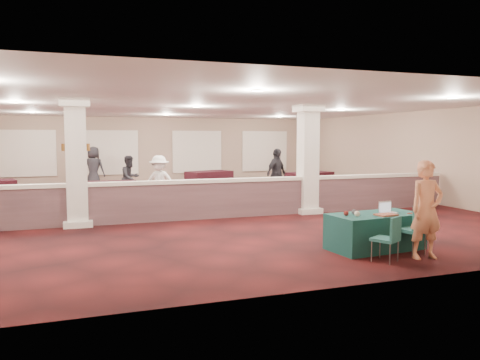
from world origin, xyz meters
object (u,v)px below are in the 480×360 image
object	(u,v)px
far_table_front_left	(108,193)
attendee_a	(130,178)
conf_chair_side	(389,235)
far_table_front_center	(243,196)
far_table_back_right	(309,182)
attendee_d	(94,169)
near_table	(375,232)
conf_chair_main	(414,225)
attendee_b	(159,182)
far_table_front_right	(258,190)
attendee_c	(276,174)
far_table_back_center	(209,180)
woman	(426,210)

from	to	relation	value
far_table_front_left	attendee_a	world-z (taller)	attendee_a
attendee_a	conf_chair_side	bearing A→B (deg)	-107.30
far_table_front_left	far_table_front_center	xyz separation A→B (m)	(4.11, -2.16, -0.03)
far_table_back_right	attendee_d	world-z (taller)	attendee_d
attendee_a	near_table	bearing A→B (deg)	-103.65
conf_chair_side	conf_chair_main	bearing A→B (deg)	-9.31
attendee_b	far_table_front_right	bearing A→B (deg)	29.62
conf_chair_main	far_table_front_center	xyz separation A→B (m)	(-0.91, 7.07, -0.22)
conf_chair_side	attendee_a	bearing A→B (deg)	79.01
near_table	attendee_c	world-z (taller)	attendee_c
attendee_a	attendee_d	world-z (taller)	attendee_d
far_table_front_right	far_table_back_center	world-z (taller)	far_table_back_center
far_table_back_right	attendee_c	distance (m)	3.21
far_table_back_center	far_table_back_right	xyz separation A→B (m)	(3.83, -2.10, 0.00)
near_table	far_table_front_right	bearing A→B (deg)	81.01
far_table_front_center	attendee_b	xyz separation A→B (m)	(-2.63, 0.64, 0.49)
far_table_front_center	far_table_front_right	bearing A→B (deg)	50.73
conf_chair_main	far_table_front_right	xyz separation A→B (m)	(0.06, 8.25, -0.18)
far_table_front_left	far_table_front_center	distance (m)	4.64
conf_chair_main	conf_chair_side	size ratio (longest dim) A/B	1.18
conf_chair_side	far_table_back_center	world-z (taller)	conf_chair_side
conf_chair_side	attendee_a	size ratio (longest dim) A/B	0.52
far_table_front_right	near_table	bearing A→B (deg)	-93.46
far_table_front_left	attendee_c	distance (m)	5.97
far_table_front_left	far_table_front_right	distance (m)	5.17
conf_chair_side	far_table_front_right	distance (m)	8.57
conf_chair_side	far_table_front_center	bearing A→B (deg)	61.82
woman	far_table_back_right	world-z (taller)	woman
attendee_a	attendee_b	distance (m)	2.48
far_table_front_center	attendee_c	world-z (taller)	attendee_c
near_table	conf_chair_main	size ratio (longest dim) A/B	1.90
conf_chair_main	far_table_front_center	size ratio (longest dim) A/B	0.56
conf_chair_side	far_table_back_right	xyz separation A→B (m)	(4.09, 10.79, -0.09)
far_table_back_right	attendee_b	bearing A→B (deg)	-157.78
woman	attendee_c	bearing A→B (deg)	88.45
far_table_front_left	far_table_back_center	bearing A→B (deg)	36.86
far_table_front_left	attendee_d	bearing A→B (deg)	93.82
far_table_front_right	attendee_d	bearing A→B (deg)	134.21
attendee_d	far_table_back_right	bearing A→B (deg)	-174.43
attendee_c	far_table_front_right	bearing A→B (deg)	163.17
far_table_front_center	attendee_a	distance (m)	4.49
far_table_front_left	far_table_back_right	xyz separation A→B (m)	(8.33, 1.27, 0.02)
far_table_front_center	attendee_a	world-z (taller)	attendee_a
far_table_front_right	attendee_b	size ratio (longest dim) A/B	1.17
far_table_back_center	attendee_a	size ratio (longest dim) A/B	1.23
attendee_d	attendee_a	bearing A→B (deg)	133.39
near_table	conf_chair_side	world-z (taller)	conf_chair_side
conf_chair_main	attendee_c	world-z (taller)	attendee_c
far_table_front_right	attendee_c	bearing A→B (deg)	15.65
conf_chair_side	attendee_b	bearing A→B (deg)	79.83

